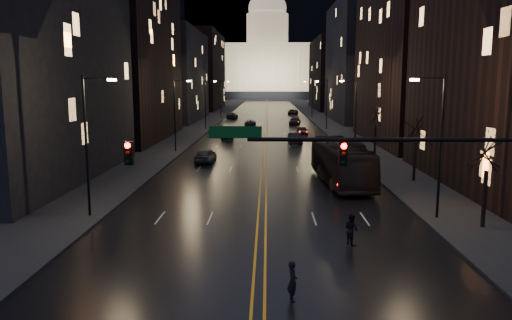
# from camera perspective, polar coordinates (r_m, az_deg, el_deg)

# --- Properties ---
(ground) EXTENTS (900.00, 900.00, 0.00)m
(ground) POSITION_cam_1_polar(r_m,az_deg,el_deg) (22.36, 0.37, -13.62)
(ground) COLOR black
(ground) RESTS_ON ground
(road) EXTENTS (20.00, 320.00, 0.02)m
(road) POSITION_cam_1_polar(r_m,az_deg,el_deg) (150.90, 1.22, 5.63)
(road) COLOR black
(road) RESTS_ON ground
(sidewalk_left) EXTENTS (8.00, 320.00, 0.16)m
(sidewalk_left) POSITION_cam_1_polar(r_m,az_deg,el_deg) (151.58, -4.11, 5.65)
(sidewalk_left) COLOR black
(sidewalk_left) RESTS_ON ground
(sidewalk_right) EXTENTS (8.00, 320.00, 0.16)m
(sidewalk_right) POSITION_cam_1_polar(r_m,az_deg,el_deg) (151.51, 6.55, 5.61)
(sidewalk_right) COLOR black
(sidewalk_right) RESTS_ON ground
(center_line) EXTENTS (0.62, 320.00, 0.01)m
(center_line) POSITION_cam_1_polar(r_m,az_deg,el_deg) (150.90, 1.22, 5.64)
(center_line) COLOR orange
(center_line) RESTS_ON road
(building_left_near) EXTENTS (12.00, 28.00, 22.00)m
(building_left_near) POSITION_cam_1_polar(r_m,az_deg,el_deg) (47.76, -25.70, 10.95)
(building_left_near) COLOR black
(building_left_near) RESTS_ON ground
(building_left_mid) EXTENTS (12.00, 30.00, 28.00)m
(building_left_mid) POSITION_cam_1_polar(r_m,az_deg,el_deg) (77.84, -14.94, 12.60)
(building_left_mid) COLOR black
(building_left_mid) RESTS_ON ground
(building_left_far) EXTENTS (12.00, 34.00, 20.00)m
(building_left_far) POSITION_cam_1_polar(r_m,az_deg,el_deg) (114.67, -9.51, 9.48)
(building_left_far) COLOR black
(building_left_far) RESTS_ON ground
(building_left_dist) EXTENTS (12.00, 40.00, 24.00)m
(building_left_dist) POSITION_cam_1_polar(r_m,az_deg,el_deg) (162.11, -6.32, 10.04)
(building_left_dist) COLOR black
(building_left_dist) RESTS_ON ground
(building_right_tall) EXTENTS (12.00, 30.00, 38.00)m
(building_right_tall) POSITION_cam_1_polar(r_m,az_deg,el_deg) (74.35, 18.24, 16.52)
(building_right_tall) COLOR black
(building_right_tall) RESTS_ON ground
(building_right_mid) EXTENTS (12.00, 34.00, 26.00)m
(building_right_mid) POSITION_cam_1_polar(r_m,az_deg,el_deg) (114.62, 11.95, 10.91)
(building_right_mid) COLOR black
(building_right_mid) RESTS_ON ground
(building_right_dist) EXTENTS (12.00, 40.00, 22.00)m
(building_right_dist) POSITION_cam_1_polar(r_m,az_deg,el_deg) (162.00, 8.80, 9.64)
(building_right_dist) COLOR black
(building_right_dist) RESTS_ON ground
(mountain_ridge) EXTENTS (520.00, 60.00, 130.00)m
(mountain_ridge) POSITION_cam_1_polar(r_m,az_deg,el_deg) (406.55, 7.24, 16.79)
(mountain_ridge) COLOR black
(mountain_ridge) RESTS_ON ground
(capitol) EXTENTS (90.00, 50.00, 58.50)m
(capitol) POSITION_cam_1_polar(r_m,az_deg,el_deg) (270.79, 1.30, 10.70)
(capitol) COLOR black
(capitol) RESTS_ON ground
(traffic_signal) EXTENTS (17.29, 0.45, 7.00)m
(traffic_signal) POSITION_cam_1_polar(r_m,az_deg,el_deg) (21.66, 16.20, -0.65)
(traffic_signal) COLOR black
(traffic_signal) RESTS_ON ground
(streetlamp_right_near) EXTENTS (2.13, 0.25, 9.00)m
(streetlamp_right_near) POSITION_cam_1_polar(r_m,az_deg,el_deg) (32.58, 20.09, 2.22)
(streetlamp_right_near) COLOR black
(streetlamp_right_near) RESTS_ON ground
(streetlamp_left_near) EXTENTS (2.13, 0.25, 9.00)m
(streetlamp_left_near) POSITION_cam_1_polar(r_m,az_deg,el_deg) (32.81, -18.56, 2.34)
(streetlamp_left_near) COLOR black
(streetlamp_left_near) RESTS_ON ground
(streetlamp_right_mid) EXTENTS (2.13, 0.25, 9.00)m
(streetlamp_right_mid) POSITION_cam_1_polar(r_m,az_deg,el_deg) (61.65, 11.17, 5.48)
(streetlamp_right_mid) COLOR black
(streetlamp_right_mid) RESTS_ON ground
(streetlamp_left_mid) EXTENTS (2.13, 0.25, 9.00)m
(streetlamp_left_mid) POSITION_cam_1_polar(r_m,az_deg,el_deg) (61.77, -9.11, 5.55)
(streetlamp_left_mid) COLOR black
(streetlamp_left_mid) RESTS_ON ground
(streetlamp_right_far) EXTENTS (2.13, 0.25, 9.00)m
(streetlamp_right_far) POSITION_cam_1_polar(r_m,az_deg,el_deg) (91.32, 7.98, 6.62)
(streetlamp_right_far) COLOR black
(streetlamp_right_far) RESTS_ON ground
(streetlamp_left_far) EXTENTS (2.13, 0.25, 9.00)m
(streetlamp_left_far) POSITION_cam_1_polar(r_m,az_deg,el_deg) (91.41, -5.70, 6.66)
(streetlamp_left_far) COLOR black
(streetlamp_left_far) RESTS_ON ground
(streetlamp_right_dist) EXTENTS (2.13, 0.25, 9.00)m
(streetlamp_right_dist) POSITION_cam_1_polar(r_m,az_deg,el_deg) (121.16, 6.35, 7.18)
(streetlamp_right_dist) COLOR black
(streetlamp_right_dist) RESTS_ON ground
(streetlamp_left_dist) EXTENTS (2.13, 0.25, 9.00)m
(streetlamp_left_dist) POSITION_cam_1_polar(r_m,az_deg,el_deg) (121.22, -3.97, 7.22)
(streetlamp_left_dist) COLOR black
(streetlamp_left_dist) RESTS_ON ground
(tree_right_near) EXTENTS (2.40, 2.40, 6.65)m
(tree_right_near) POSITION_cam_1_polar(r_m,az_deg,el_deg) (31.58, 24.95, 0.72)
(tree_right_near) COLOR black
(tree_right_near) RESTS_ON ground
(tree_right_mid) EXTENTS (2.40, 2.40, 6.65)m
(tree_right_mid) POSITION_cam_1_polar(r_m,az_deg,el_deg) (44.68, 17.82, 3.28)
(tree_right_mid) COLOR black
(tree_right_mid) RESTS_ON ground
(tree_right_far) EXTENTS (2.40, 2.40, 6.65)m
(tree_right_far) POSITION_cam_1_polar(r_m,az_deg,el_deg) (60.14, 13.54, 4.79)
(tree_right_far) COLOR black
(tree_right_far) RESTS_ON ground
(bus) EXTENTS (3.96, 13.23, 3.63)m
(bus) POSITION_cam_1_polar(r_m,az_deg,el_deg) (43.10, 9.69, -0.24)
(bus) COLOR black
(bus) RESTS_ON ground
(oncoming_car_a) EXTENTS (2.16, 4.81, 1.61)m
(oncoming_car_a) POSITION_cam_1_polar(r_m,az_deg,el_deg) (53.55, -5.78, 0.51)
(oncoming_car_a) COLOR black
(oncoming_car_a) RESTS_ON ground
(oncoming_car_b) EXTENTS (2.10, 5.20, 1.68)m
(oncoming_car_b) POSITION_cam_1_polar(r_m,az_deg,el_deg) (75.62, -3.29, 3.01)
(oncoming_car_b) COLOR black
(oncoming_car_b) RESTS_ON ground
(oncoming_car_c) EXTENTS (2.28, 4.82, 1.33)m
(oncoming_car_c) POSITION_cam_1_polar(r_m,az_deg,el_deg) (97.87, -0.65, 4.25)
(oncoming_car_c) COLOR black
(oncoming_car_c) RESTS_ON ground
(oncoming_car_d) EXTENTS (2.69, 5.55, 1.56)m
(oncoming_car_d) POSITION_cam_1_polar(r_m,az_deg,el_deg) (118.10, -2.76, 5.09)
(oncoming_car_d) COLOR black
(oncoming_car_d) RESTS_ON ground
(receding_car_a) EXTENTS (1.92, 4.91, 1.59)m
(receding_car_a) POSITION_cam_1_polar(r_m,az_deg,el_deg) (69.89, 4.48, 2.48)
(receding_car_a) COLOR black
(receding_car_a) RESTS_ON ground
(receding_car_b) EXTENTS (1.75, 4.24, 1.44)m
(receding_car_b) POSITION_cam_1_polar(r_m,az_deg,el_deg) (81.86, 5.31, 3.35)
(receding_car_b) COLOR black
(receding_car_b) RESTS_ON ground
(receding_car_c) EXTENTS (2.78, 5.46, 1.52)m
(receding_car_c) POSITION_cam_1_polar(r_m,az_deg,el_deg) (101.88, 4.46, 4.46)
(receding_car_c) COLOR black
(receding_car_c) RESTS_ON ground
(receding_car_d) EXTENTS (3.16, 5.67, 1.50)m
(receding_car_d) POSITION_cam_1_polar(r_m,az_deg,el_deg) (133.99, 4.25, 5.51)
(receding_car_d) COLOR black
(receding_car_d) RESTS_ON ground
(pedestrian_a) EXTENTS (0.50, 0.66, 1.64)m
(pedestrian_a) POSITION_cam_1_polar(r_m,az_deg,el_deg) (20.22, 4.20, -13.64)
(pedestrian_a) COLOR black
(pedestrian_a) RESTS_ON ground
(pedestrian_b) EXTENTS (0.78, 0.94, 1.69)m
(pedestrian_b) POSITION_cam_1_polar(r_m,az_deg,el_deg) (27.16, 10.85, -7.78)
(pedestrian_b) COLOR black
(pedestrian_b) RESTS_ON ground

